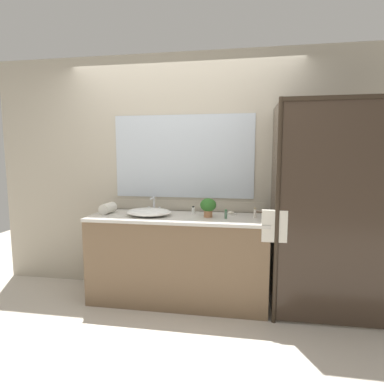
{
  "coord_description": "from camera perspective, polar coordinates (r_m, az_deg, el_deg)",
  "views": [
    {
      "loc": [
        0.63,
        -2.97,
        1.52
      ],
      "look_at": [
        0.15,
        0.0,
        1.15
      ],
      "focal_mm": 28.42,
      "sensor_mm": 36.0,
      "label": 1
    }
  ],
  "objects": [
    {
      "name": "wall_back_with_mirror",
      "position": [
        3.38,
        -1.58,
        3.35
      ],
      "size": [
        4.4,
        0.06,
        2.6
      ],
      "color": "#B2A893",
      "rests_on": "ground_plane"
    },
    {
      "name": "sink_basin",
      "position": [
        3.15,
        -8.14,
        -3.73
      ],
      "size": [
        0.47,
        0.36,
        0.07
      ],
      "primitive_type": "ellipsoid",
      "color": "white",
      "rests_on": "vanity_cabinet"
    },
    {
      "name": "amenity_bottle_body_wash",
      "position": [
        2.98,
        6.37,
        -4.18
      ],
      "size": [
        0.03,
        0.03,
        0.09
      ],
      "color": "#4C7056",
      "rests_on": "vanity_cabinet"
    },
    {
      "name": "amenity_bottle_conditioner",
      "position": [
        3.07,
        11.75,
        -3.88
      ],
      "size": [
        0.03,
        0.03,
        0.1
      ],
      "color": "silver",
      "rests_on": "vanity_cabinet"
    },
    {
      "name": "amenity_bottle_lotion",
      "position": [
        3.21,
        0.23,
        -3.42
      ],
      "size": [
        0.03,
        0.03,
        0.08
      ],
      "color": "white",
      "rests_on": "vanity_cabinet"
    },
    {
      "name": "vanity_cabinet",
      "position": [
        3.22,
        -2.67,
        -12.36
      ],
      "size": [
        1.8,
        0.58,
        0.9
      ],
      "color": "brown",
      "rests_on": "ground_plane"
    },
    {
      "name": "soap_dish",
      "position": [
        3.19,
        7.32,
        -4.0
      ],
      "size": [
        0.1,
        0.07,
        0.04
      ],
      "color": "silver",
      "rests_on": "vanity_cabinet"
    },
    {
      "name": "shower_enclosure",
      "position": [
        2.9,
        22.0,
        -3.38
      ],
      "size": [
        1.2,
        0.59,
        2.0
      ],
      "color": "#2D2319",
      "rests_on": "ground_plane"
    },
    {
      "name": "faucet",
      "position": [
        3.32,
        -7.17,
        -2.81
      ],
      "size": [
        0.17,
        0.14,
        0.17
      ],
      "color": "silver",
      "rests_on": "vanity_cabinet"
    },
    {
      "name": "potted_plant",
      "position": [
        3.03,
        3.05,
        -2.65
      ],
      "size": [
        0.16,
        0.16,
        0.19
      ],
      "color": "#B77A51",
      "rests_on": "vanity_cabinet"
    },
    {
      "name": "rolled_towel_near_edge",
      "position": [
        3.35,
        -15.49,
        -2.95
      ],
      "size": [
        0.13,
        0.21,
        0.11
      ],
      "primitive_type": "cylinder",
      "rotation": [
        1.57,
        0.0,
        -0.1
      ],
      "color": "silver",
      "rests_on": "vanity_cabinet"
    },
    {
      "name": "ground_plane",
      "position": [
        3.39,
        -2.66,
        -19.62
      ],
      "size": [
        8.0,
        8.0,
        0.0
      ],
      "primitive_type": "plane",
      "color": "beige"
    }
  ]
}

